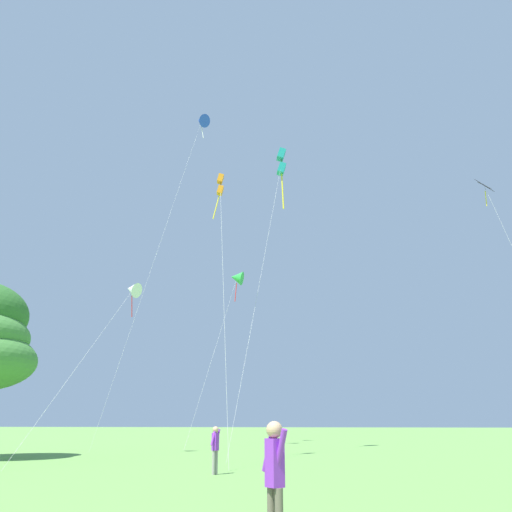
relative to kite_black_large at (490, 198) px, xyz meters
name	(u,v)px	position (x,y,z in m)	size (l,w,h in m)	color
kite_black_large	(490,198)	(0.00, 0.00, 0.00)	(3.22, 5.44, 16.95)	black
kite_teal_box	(281,164)	(-13.69, 3.03, 5.05)	(1.86, 11.90, 21.74)	teal
kite_green_small	(237,278)	(-18.46, 9.99, -1.87)	(2.52, 8.03, 14.28)	green
kite_orange_box	(220,187)	(-16.14, -6.43, -0.94)	(2.37, 6.23, 15.33)	orange
kite_blue_delta	(201,121)	(-22.27, 10.76, 14.21)	(4.55, 11.62, 30.52)	blue
kite_white_distant	(132,290)	(-22.62, -2.50, -5.72)	(1.27, 12.05, 10.33)	white
person_with_spool	(275,473)	(-10.64, -25.58, -14.38)	(0.46, 0.47, 1.79)	#665B4C
person_in_blue_jacket	(215,445)	(-14.32, -13.90, -14.48)	(0.28, 0.51, 1.63)	gray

